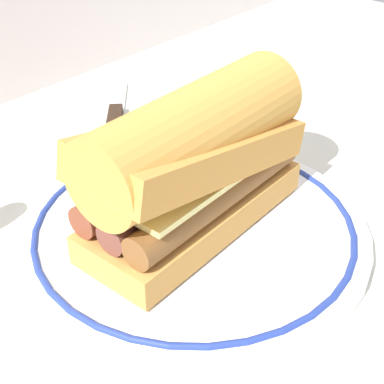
% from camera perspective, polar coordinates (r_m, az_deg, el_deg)
% --- Properties ---
extents(ground_plane, '(1.50, 1.50, 0.00)m').
position_cam_1_polar(ground_plane, '(0.52, 2.02, -3.08)').
color(ground_plane, beige).
extents(plate, '(0.30, 0.30, 0.01)m').
position_cam_1_polar(plate, '(0.50, 0.00, -3.56)').
color(plate, white).
rests_on(plate, ground_plane).
extents(sausage_sandwich, '(0.21, 0.09, 0.12)m').
position_cam_1_polar(sausage_sandwich, '(0.46, 0.00, 3.30)').
color(sausage_sandwich, '#CE9044').
rests_on(sausage_sandwich, plate).
extents(butter_knife, '(0.11, 0.11, 0.01)m').
position_cam_1_polar(butter_knife, '(0.71, -7.53, 8.23)').
color(butter_knife, silver).
rests_on(butter_knife, ground_plane).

